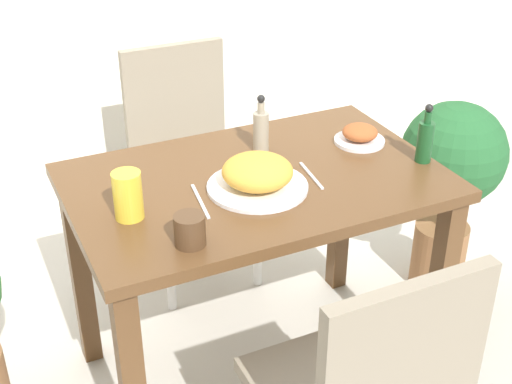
# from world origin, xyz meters

# --- Properties ---
(ground_plane) EXTENTS (16.00, 16.00, 0.00)m
(ground_plane) POSITION_xyz_m (0.00, 0.00, 0.00)
(ground_plane) COLOR #B7B2A8
(dining_table) EXTENTS (1.08, 0.70, 0.74)m
(dining_table) POSITION_xyz_m (0.00, 0.00, 0.62)
(dining_table) COLOR brown
(dining_table) RESTS_ON ground_plane
(chair_far) EXTENTS (0.42, 0.42, 0.90)m
(chair_far) POSITION_xyz_m (0.03, 0.69, 0.51)
(chair_far) COLOR gray
(chair_far) RESTS_ON ground_plane
(food_plate) EXTENTS (0.29, 0.29, 0.10)m
(food_plate) POSITION_xyz_m (-0.03, -0.06, 0.79)
(food_plate) COLOR white
(food_plate) RESTS_ON dining_table
(side_plate) EXTENTS (0.16, 0.16, 0.06)m
(side_plate) POSITION_xyz_m (0.40, 0.07, 0.77)
(side_plate) COLOR white
(side_plate) RESTS_ON dining_table
(drink_cup) EXTENTS (0.08, 0.08, 0.08)m
(drink_cup) POSITION_xyz_m (-0.30, -0.25, 0.78)
(drink_cup) COLOR #4C331E
(drink_cup) RESTS_ON dining_table
(juice_glass) EXTENTS (0.08, 0.08, 0.13)m
(juice_glass) POSITION_xyz_m (-0.40, -0.06, 0.81)
(juice_glass) COLOR gold
(juice_glass) RESTS_ON dining_table
(sauce_bottle) EXTENTS (0.05, 0.05, 0.19)m
(sauce_bottle) POSITION_xyz_m (0.09, 0.15, 0.81)
(sauce_bottle) COLOR gray
(sauce_bottle) RESTS_ON dining_table
(condiment_bottle) EXTENTS (0.05, 0.05, 0.19)m
(condiment_bottle) POSITION_xyz_m (0.50, -0.12, 0.81)
(condiment_bottle) COLOR #194C23
(condiment_bottle) RESTS_ON dining_table
(fork_utensil) EXTENTS (0.03, 0.19, 0.00)m
(fork_utensil) POSITION_xyz_m (-0.20, -0.06, 0.74)
(fork_utensil) COLOR silver
(fork_utensil) RESTS_ON dining_table
(spoon_utensil) EXTENTS (0.03, 0.17, 0.00)m
(spoon_utensil) POSITION_xyz_m (0.15, -0.06, 0.74)
(spoon_utensil) COLOR silver
(spoon_utensil) RESTS_ON dining_table
(potted_plant_right) EXTENTS (0.39, 0.39, 0.77)m
(potted_plant_right) POSITION_xyz_m (0.86, 0.14, 0.50)
(potted_plant_right) COLOR brown
(potted_plant_right) RESTS_ON ground_plane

